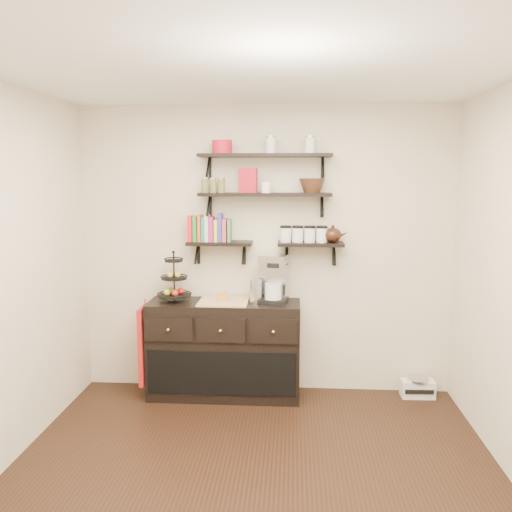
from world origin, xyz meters
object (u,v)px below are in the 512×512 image
Objects in this scene: sideboard at (224,349)px; fruit_stand at (175,285)px; coffee_maker at (274,279)px; radio at (418,388)px.

fruit_stand reaches higher than sideboard.
sideboard is at bearing -164.26° from coffee_maker.
sideboard is 3.09× the size of fruit_stand.
coffee_maker is at bearing -179.76° from radio.
fruit_stand reaches higher than coffee_maker.
fruit_stand is 1.01× the size of coffee_maker.
coffee_maker is (0.46, 0.03, 0.66)m from sideboard.
coffee_maker reaches higher than sideboard.
fruit_stand is 2.46m from radio.
coffee_maker is at bearing 1.72° from fruit_stand.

